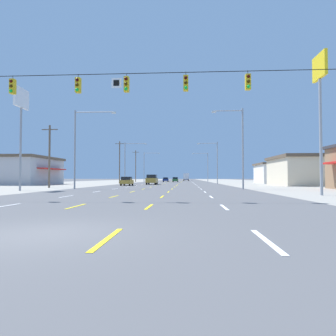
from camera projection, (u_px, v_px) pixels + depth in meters
ground_plane at (172, 183)px, 73.27m from camera, size 572.00×572.00×0.00m
lot_apron_left at (72, 183)px, 74.80m from camera, size 28.00×440.00×0.01m
lot_apron_right at (277, 183)px, 71.75m from camera, size 28.00×440.00×0.01m
lane_markings at (177, 181)px, 111.68m from camera, size 10.64×227.60×0.01m
signal_span_wire at (129, 114)px, 18.53m from camera, size 26.43×0.53×8.78m
hatchback_far_left_nearest at (127, 181)px, 52.79m from camera, size 1.72×3.90×1.54m
suv_inner_left_near at (152, 179)px, 60.57m from camera, size 1.98×4.90×1.98m
hatchback_center_turn_mid at (175, 180)px, 96.07m from camera, size 1.72×3.90×1.54m
sedan_inner_left_midfar at (166, 179)px, 103.23m from camera, size 1.80×4.50×1.46m
box_truck_inner_right_far at (186, 177)px, 130.69m from camera, size 2.40×7.20×3.23m
storefront_left_row_1 at (17, 171)px, 59.97m from camera, size 14.82×14.81×5.50m
storefront_right_row_1 at (309, 171)px, 53.16m from camera, size 11.86×13.08×5.17m
storefront_right_row_2 at (276, 173)px, 75.21m from camera, size 9.21×11.53×4.96m
pole_sign_left_row_0 at (21, 110)px, 32.27m from camera, size 0.24×2.71×10.90m
pole_sign_right_row_0 at (320, 87)px, 23.91m from camera, size 0.24×2.28×11.11m
streetlight_left_row_0 at (80, 142)px, 37.24m from camera, size 5.14×0.26×9.65m
streetlight_right_row_0 at (240, 143)px, 36.04m from camera, size 3.73×0.26×9.60m
streetlight_left_row_1 at (128, 159)px, 67.34m from camera, size 4.95×0.26×9.17m
streetlight_right_row_1 at (215, 159)px, 66.15m from camera, size 4.48×0.26×9.12m
streetlight_left_row_2 at (146, 164)px, 97.44m from camera, size 5.10×0.26×9.51m
streetlight_right_row_2 at (206, 165)px, 96.26m from camera, size 5.05×0.26×9.33m
utility_pole_left_row_0 at (49, 155)px, 41.34m from camera, size 2.20×0.26×8.53m
utility_pole_left_row_1 at (120, 161)px, 73.86m from camera, size 2.20×0.26×10.23m
utility_pole_left_row_2 at (136, 166)px, 98.31m from camera, size 2.20×0.26×10.21m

